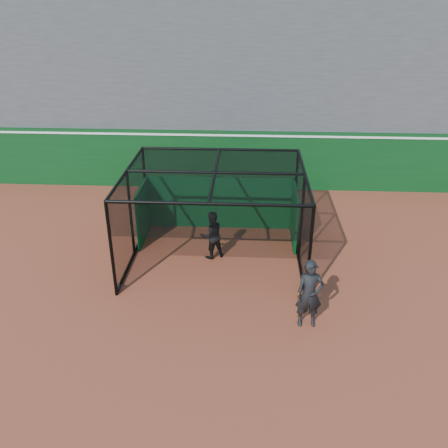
{
  "coord_description": "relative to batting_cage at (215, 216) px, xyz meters",
  "views": [
    {
      "loc": [
        1.3,
        -10.76,
        7.77
      ],
      "look_at": [
        0.61,
        2.0,
        1.4
      ],
      "focal_mm": 38.0,
      "sensor_mm": 36.0,
      "label": 1
    }
  ],
  "objects": [
    {
      "name": "grandstand",
      "position": [
        -0.32,
        9.83,
        3.04
      ],
      "size": [
        50.0,
        7.85,
        8.95
      ],
      "color": "#4C4C4F",
      "rests_on": "ground"
    },
    {
      "name": "outfield_wall",
      "position": [
        -0.32,
        6.06,
        -0.15
      ],
      "size": [
        50.0,
        0.5,
        2.5
      ],
      "color": "#0A3B15",
      "rests_on": "ground"
    },
    {
      "name": "batter",
      "position": [
        -0.13,
        -0.02,
        -0.65
      ],
      "size": [
        0.96,
        0.89,
        1.58
      ],
      "primitive_type": "imported",
      "rotation": [
        0.0,
        0.0,
        3.63
      ],
      "color": "black",
      "rests_on": "ground"
    },
    {
      "name": "batting_cage",
      "position": [
        0.0,
        0.0,
        0.0
      ],
      "size": [
        5.4,
        4.63,
        2.88
      ],
      "color": "black",
      "rests_on": "ground"
    },
    {
      "name": "on_deck_player",
      "position": [
        2.58,
        -3.31,
        -0.51
      ],
      "size": [
        0.71,
        0.49,
        1.86
      ],
      "color": "black",
      "rests_on": "ground"
    },
    {
      "name": "ground",
      "position": [
        -0.32,
        -2.44,
        -1.44
      ],
      "size": [
        120.0,
        120.0,
        0.0
      ],
      "primitive_type": "plane",
      "color": "brown",
      "rests_on": "ground"
    }
  ]
}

